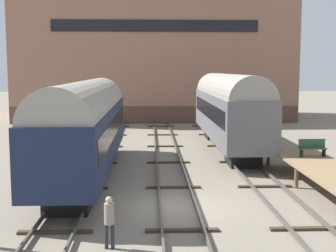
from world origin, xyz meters
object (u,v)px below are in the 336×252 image
(train_car_navy, at_px, (86,123))
(person_worker, at_px, (109,217))
(bench, at_px, (312,147))
(train_car_grey, at_px, (228,107))

(train_car_navy, distance_m, person_worker, 10.23)
(bench, distance_m, person_worker, 13.72)
(train_car_navy, relative_size, person_worker, 9.94)
(train_car_navy, bearing_deg, train_car_grey, 43.43)
(train_car_grey, distance_m, bench, 9.27)
(person_worker, bearing_deg, train_car_grey, 69.46)
(train_car_grey, bearing_deg, bench, -70.88)
(train_car_grey, relative_size, bench, 11.83)
(train_car_navy, bearing_deg, person_worker, -78.53)
(bench, relative_size, person_worker, 0.82)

